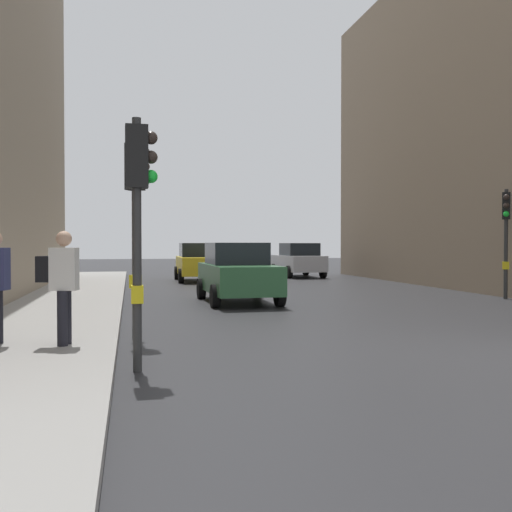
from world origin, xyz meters
The scene contains 9 objects.
ground_plane centered at (0.00, 0.00, 0.00)m, with size 120.00×120.00×0.00m, color #28282B.
sidewalk_kerb centered at (-7.46, 6.00, 0.08)m, with size 2.92×40.00×0.16m, color gray.
traffic_light_near_left centered at (-5.67, -0.12, 2.36)m, with size 0.43×0.25×3.42m.
traffic_light_near_right centered at (-5.68, 2.64, 2.51)m, with size 0.45×0.34×3.64m.
traffic_light_mid_street centered at (5.69, 8.22, 2.37)m, with size 0.38×0.44×3.43m.
car_yellow_taxi centered at (-2.71, 19.14, 0.88)m, with size 2.05×4.22×1.76m.
car_silver_hatchback centered at (2.78, 21.52, 0.88)m, with size 2.14×4.26×1.76m.
car_green_estate centered at (-2.69, 8.96, 0.88)m, with size 2.09×4.24×1.76m.
pedestrian_with_black_backpack centered at (-6.84, 1.34, 1.16)m, with size 0.64×0.39×1.77m.
Camera 1 is at (-5.79, -8.26, 1.73)m, focal length 41.66 mm.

